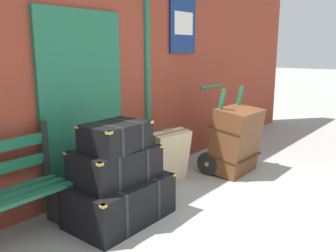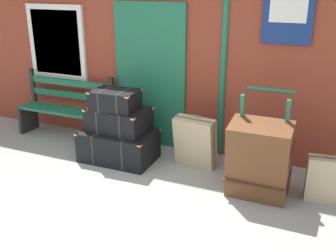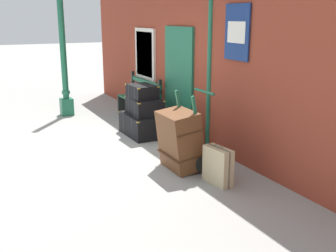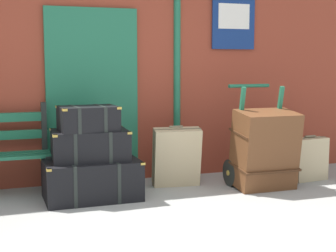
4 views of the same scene
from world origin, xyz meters
name	(u,v)px [view 2 (image 2 of 4)]	position (x,y,z in m)	size (l,w,h in m)	color
ground_plane	(74,236)	(0.00, 0.00, 0.00)	(60.00, 60.00, 0.00)	gray
brick_facade	(173,38)	(-0.02, 2.60, 1.60)	(10.40, 0.35, 3.20)	brown
platform_bench	(67,110)	(-1.66, 2.16, 0.44)	(1.60, 0.43, 1.01)	#1E6647
steamer_trunk_base	(119,145)	(-0.47, 1.71, 0.21)	(1.01, 0.66, 0.43)	black
steamer_trunk_middle	(119,119)	(-0.47, 1.76, 0.58)	(0.84, 0.59, 0.33)	black
steamer_trunk_top	(115,100)	(-0.49, 1.72, 0.87)	(0.63, 0.48, 0.27)	black
porters_trolley	(260,168)	(1.50, 1.66, 0.27)	(0.71, 0.59, 1.20)	black
large_brown_trunk	(259,160)	(1.50, 1.48, 0.46)	(0.70, 0.54, 0.93)	brown
suitcase_tan	(328,180)	(2.25, 1.68, 0.27)	(0.49, 0.24, 0.57)	tan
suitcase_charcoal	(195,142)	(0.58, 1.93, 0.35)	(0.58, 0.37, 0.72)	tan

